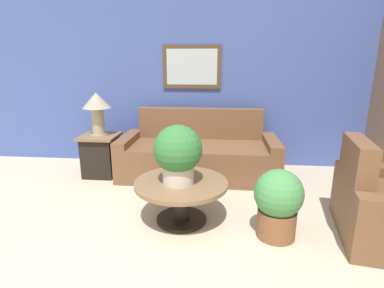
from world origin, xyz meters
name	(u,v)px	position (x,y,z in m)	size (l,w,h in m)	color
wall_back	(184,81)	(0.00, 3.25, 1.30)	(7.52, 0.09, 2.60)	#42569E
couch_main	(199,155)	(0.28, 2.66, 0.30)	(2.20, 0.92, 0.92)	brown
coffee_table	(181,192)	(0.20, 1.34, 0.31)	(0.94, 0.94, 0.43)	black
side_table	(101,155)	(-1.12, 2.53, 0.30)	(0.51, 0.51, 0.59)	black
table_lamp	(97,106)	(-1.12, 2.53, 1.00)	(0.39, 0.39, 0.60)	tan
potted_plant_on_table	(178,153)	(0.18, 1.31, 0.74)	(0.47, 0.47, 0.58)	beige
potted_plant_floor	(278,202)	(1.12, 1.14, 0.35)	(0.45, 0.45, 0.66)	brown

